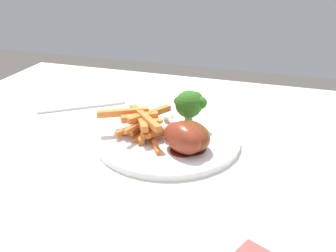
{
  "coord_description": "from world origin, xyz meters",
  "views": [
    {
      "loc": [
        -0.2,
        0.53,
        1.07
      ],
      "look_at": [
        -0.02,
        -0.05,
        0.78
      ],
      "focal_mm": 40.42,
      "sensor_mm": 36.0,
      "label": 1
    }
  ],
  "objects_px": {
    "dinner_plate": "(168,139)",
    "chicken_drumstick_far": "(190,135)",
    "carrot_fries_pile": "(143,123)",
    "dining_table": "(150,206)",
    "broccoli_floret_front": "(190,104)",
    "chicken_drumstick_near": "(181,136)",
    "fork": "(82,107)"
  },
  "relations": [
    {
      "from": "carrot_fries_pile",
      "to": "fork",
      "type": "distance_m",
      "value": 0.21
    },
    {
      "from": "dining_table",
      "to": "chicken_drumstick_near",
      "type": "height_order",
      "value": "chicken_drumstick_near"
    },
    {
      "from": "broccoli_floret_front",
      "to": "chicken_drumstick_near",
      "type": "bearing_deg",
      "value": 95.16
    },
    {
      "from": "broccoli_floret_front",
      "to": "chicken_drumstick_near",
      "type": "distance_m",
      "value": 0.09
    },
    {
      "from": "carrot_fries_pile",
      "to": "chicken_drumstick_far",
      "type": "xyz_separation_m",
      "value": [
        -0.09,
        0.02,
        0.0
      ]
    },
    {
      "from": "dining_table",
      "to": "carrot_fries_pile",
      "type": "xyz_separation_m",
      "value": [
        0.02,
        -0.04,
        0.15
      ]
    },
    {
      "from": "fork",
      "to": "carrot_fries_pile",
      "type": "bearing_deg",
      "value": 115.05
    },
    {
      "from": "broccoli_floret_front",
      "to": "carrot_fries_pile",
      "type": "distance_m",
      "value": 0.1
    },
    {
      "from": "dining_table",
      "to": "broccoli_floret_front",
      "type": "xyz_separation_m",
      "value": [
        -0.05,
        -0.09,
        0.17
      ]
    },
    {
      "from": "chicken_drumstick_far",
      "to": "dinner_plate",
      "type": "bearing_deg",
      "value": -31.29
    },
    {
      "from": "chicken_drumstick_far",
      "to": "fork",
      "type": "relative_size",
      "value": 0.61
    },
    {
      "from": "dining_table",
      "to": "dinner_plate",
      "type": "distance_m",
      "value": 0.13
    },
    {
      "from": "broccoli_floret_front",
      "to": "chicken_drumstick_far",
      "type": "distance_m",
      "value": 0.08
    },
    {
      "from": "broccoli_floret_front",
      "to": "carrot_fries_pile",
      "type": "bearing_deg",
      "value": 37.57
    },
    {
      "from": "dinner_plate",
      "to": "chicken_drumstick_near",
      "type": "xyz_separation_m",
      "value": [
        -0.04,
        0.04,
        0.03
      ]
    },
    {
      "from": "dinner_plate",
      "to": "broccoli_floret_front",
      "type": "height_order",
      "value": "broccoli_floret_front"
    },
    {
      "from": "dinner_plate",
      "to": "chicken_drumstick_near",
      "type": "height_order",
      "value": "chicken_drumstick_near"
    },
    {
      "from": "dinner_plate",
      "to": "broccoli_floret_front",
      "type": "relative_size",
      "value": 3.54
    },
    {
      "from": "dinner_plate",
      "to": "chicken_drumstick_near",
      "type": "relative_size",
      "value": 2.06
    },
    {
      "from": "dinner_plate",
      "to": "chicken_drumstick_far",
      "type": "bearing_deg",
      "value": 148.71
    },
    {
      "from": "dining_table",
      "to": "carrot_fries_pile",
      "type": "relative_size",
      "value": 6.6
    },
    {
      "from": "fork",
      "to": "dinner_plate",
      "type": "bearing_deg",
      "value": 121.77
    },
    {
      "from": "chicken_drumstick_near",
      "to": "chicken_drumstick_far",
      "type": "xyz_separation_m",
      "value": [
        -0.01,
        -0.01,
        -0.0
      ]
    },
    {
      "from": "dining_table",
      "to": "fork",
      "type": "bearing_deg",
      "value": -34.35
    },
    {
      "from": "chicken_drumstick_far",
      "to": "fork",
      "type": "xyz_separation_m",
      "value": [
        0.27,
        -0.12,
        -0.03
      ]
    },
    {
      "from": "dining_table",
      "to": "chicken_drumstick_near",
      "type": "xyz_separation_m",
      "value": [
        -0.06,
        -0.01,
        0.15
      ]
    },
    {
      "from": "chicken_drumstick_far",
      "to": "dining_table",
      "type": "bearing_deg",
      "value": 14.46
    },
    {
      "from": "carrot_fries_pile",
      "to": "chicken_drumstick_near",
      "type": "bearing_deg",
      "value": 159.04
    },
    {
      "from": "dinner_plate",
      "to": "chicken_drumstick_far",
      "type": "xyz_separation_m",
      "value": [
        -0.05,
        0.03,
        0.03
      ]
    },
    {
      "from": "dinner_plate",
      "to": "broccoli_floret_front",
      "type": "bearing_deg",
      "value": -119.7
    },
    {
      "from": "chicken_drumstick_near",
      "to": "fork",
      "type": "distance_m",
      "value": 0.3
    },
    {
      "from": "dinner_plate",
      "to": "chicken_drumstick_far",
      "type": "height_order",
      "value": "chicken_drumstick_far"
    }
  ]
}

